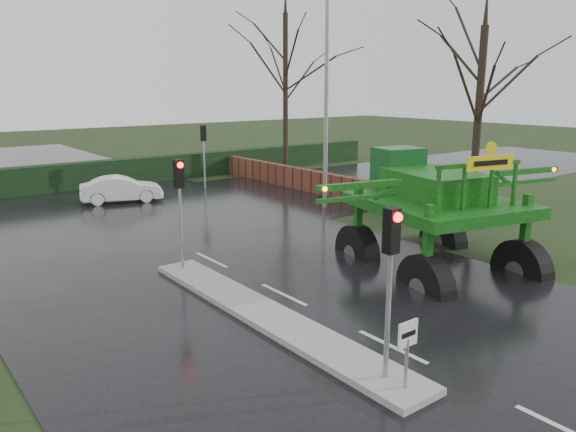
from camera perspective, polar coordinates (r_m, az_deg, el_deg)
ground at (r=13.03m, az=10.51°, el=-12.99°), size 140.00×140.00×0.00m
road_main at (r=20.59m, az=-10.57°, el=-3.11°), size 14.00×80.00×0.02m
road_cross at (r=25.93m, az=-16.64°, el=-0.07°), size 80.00×12.00×0.02m
median_island at (r=14.24m, az=-2.22°, el=-10.05°), size 1.20×10.00×0.16m
hedge_row at (r=33.28m, az=-21.73°, el=3.68°), size 44.00×0.90×1.50m
brick_wall at (r=31.01m, az=1.67°, el=3.70°), size 0.40×20.00×1.20m
keep_left_sign at (r=10.80m, az=12.03°, el=-12.57°), size 0.50×0.07×1.35m
traffic_signal_near at (r=10.55m, az=10.40°, el=-4.19°), size 0.26×0.33×3.52m
traffic_signal_mid at (r=17.24m, az=-10.97°, el=2.54°), size 0.26×0.33×3.52m
traffic_signal_far at (r=31.82m, az=-8.58°, el=7.42°), size 0.26×0.33×3.52m
street_light_right at (r=26.04m, az=3.42°, el=13.79°), size 3.85×0.30×10.00m
tree_right_near at (r=24.52m, az=18.89°, el=11.31°), size 5.60×5.60×9.64m
tree_right_far at (r=36.07m, az=-0.26°, el=14.44°), size 7.00×7.00×12.05m
crop_sprayer at (r=16.16m, az=13.70°, el=1.22°), size 9.10×6.59×5.19m
white_sedan at (r=29.15m, az=-16.48°, el=1.35°), size 4.15×2.46×1.29m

